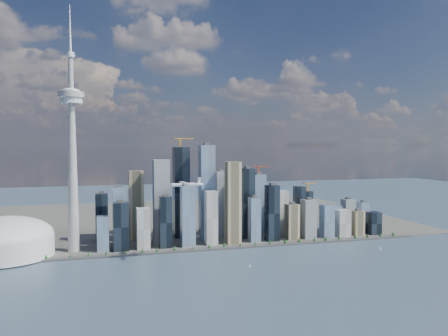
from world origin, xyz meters
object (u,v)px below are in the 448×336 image
object	(u,v)px
dome_stadium	(5,240)
sailboat_west	(250,266)
airplane	(186,184)
sailboat_east	(380,248)
needle_tower	(72,148)

from	to	relation	value
dome_stadium	sailboat_west	xyz separation A→B (m)	(483.45, -212.72, -36.23)
airplane	sailboat_east	size ratio (longest dim) A/B	9.00
needle_tower	airplane	size ratio (longest dim) A/B	7.52
sailboat_west	airplane	bearing A→B (deg)	168.40
needle_tower	airplane	world-z (taller)	needle_tower
sailboat_east	airplane	bearing A→B (deg)	173.00
airplane	sailboat_west	size ratio (longest dim) A/B	7.32
needle_tower	sailboat_west	world-z (taller)	needle_tower
dome_stadium	airplane	world-z (taller)	airplane
sailboat_east	sailboat_west	bearing A→B (deg)	-175.78
dome_stadium	sailboat_east	xyz separation A→B (m)	(825.53, -156.64, -36.83)
needle_tower	dome_stadium	xyz separation A→B (m)	(-140.00, -10.00, -196.40)
dome_stadium	sailboat_east	bearing A→B (deg)	-10.74
needle_tower	sailboat_west	distance (m)	470.83
dome_stadium	airplane	bearing A→B (deg)	-20.90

